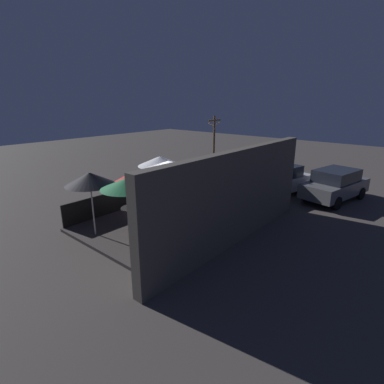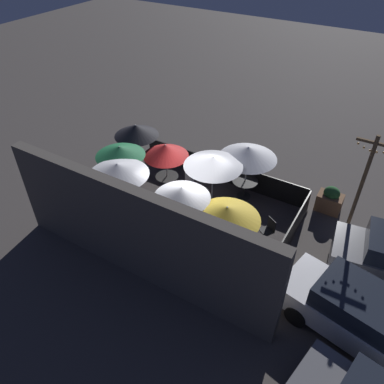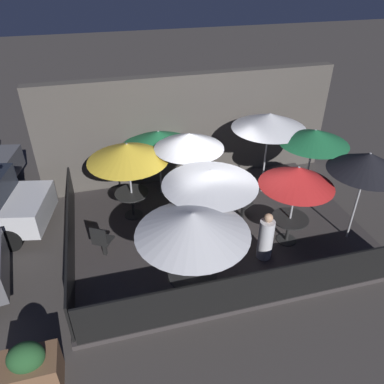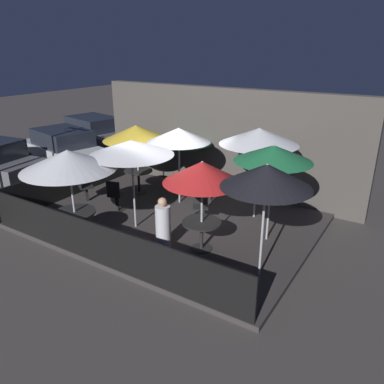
{
  "view_description": "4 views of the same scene",
  "coord_description": "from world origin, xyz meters",
  "px_view_note": "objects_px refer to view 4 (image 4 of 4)",
  "views": [
    {
      "loc": [
        8.59,
        8.27,
        4.99
      ],
      "look_at": [
        -0.5,
        0.49,
        1.29
      ],
      "focal_mm": 28.0,
      "sensor_mm": 36.0,
      "label": 1
    },
    {
      "loc": [
        -5.48,
        8.85,
        9.43
      ],
      "look_at": [
        -0.2,
        0.02,
        1.37
      ],
      "focal_mm": 35.0,
      "sensor_mm": 36.0,
      "label": 2
    },
    {
      "loc": [
        -2.67,
        -7.4,
        6.34
      ],
      "look_at": [
        -0.61,
        0.33,
        1.14
      ],
      "focal_mm": 35.0,
      "sensor_mm": 36.0,
      "label": 3
    },
    {
      "loc": [
        5.48,
        -7.59,
        4.55
      ],
      "look_at": [
        0.86,
        -0.29,
        1.19
      ],
      "focal_mm": 35.0,
      "sensor_mm": 36.0,
      "label": 4
    }
  ],
  "objects_px": {
    "dining_table_1": "(75,217)",
    "parked_car_2": "(93,134)",
    "patio_umbrella_3": "(131,148)",
    "patio_umbrella_8": "(259,136)",
    "patio_umbrella_2": "(202,172)",
    "patio_umbrella_0": "(136,133)",
    "patio_umbrella_6": "(273,153)",
    "patio_chair_1": "(212,184)",
    "patio_chair_3": "(115,194)",
    "parked_car_1": "(64,149)",
    "patio_umbrella_7": "(179,135)",
    "dining_table_0": "(138,175)",
    "patio_umbrella_5": "(179,136)",
    "patio_chair_0": "(84,186)",
    "patron_0": "(163,225)",
    "patio_umbrella_4": "(266,176)",
    "dining_table_2": "(202,227)",
    "patio_chair_2": "(200,204)",
    "patio_umbrella_1": "(68,160)"
  },
  "relations": [
    {
      "from": "dining_table_1",
      "to": "parked_car_2",
      "type": "relative_size",
      "value": 0.23
    },
    {
      "from": "patio_umbrella_3",
      "to": "patio_umbrella_8",
      "type": "xyz_separation_m",
      "value": [
        2.39,
        2.23,
        0.15
      ]
    },
    {
      "from": "patio_umbrella_2",
      "to": "patio_umbrella_0",
      "type": "bearing_deg",
      "value": 150.11
    },
    {
      "from": "patio_umbrella_6",
      "to": "patio_umbrella_8",
      "type": "bearing_deg",
      "value": 127.09
    },
    {
      "from": "patio_chair_1",
      "to": "patio_chair_3",
      "type": "distance_m",
      "value": 2.92
    },
    {
      "from": "dining_table_1",
      "to": "parked_car_2",
      "type": "distance_m",
      "value": 8.88
    },
    {
      "from": "patio_umbrella_0",
      "to": "parked_car_2",
      "type": "height_order",
      "value": "patio_umbrella_0"
    },
    {
      "from": "patio_umbrella_2",
      "to": "parked_car_2",
      "type": "distance_m",
      "value": 10.38
    },
    {
      "from": "dining_table_1",
      "to": "parked_car_1",
      "type": "relative_size",
      "value": 0.23
    },
    {
      "from": "patio_umbrella_7",
      "to": "parked_car_1",
      "type": "height_order",
      "value": "patio_umbrella_7"
    },
    {
      "from": "dining_table_0",
      "to": "patio_chair_1",
      "type": "distance_m",
      "value": 2.44
    },
    {
      "from": "patio_chair_1",
      "to": "patio_umbrella_5",
      "type": "bearing_deg",
      "value": -26.77
    },
    {
      "from": "patio_chair_0",
      "to": "patron_0",
      "type": "relative_size",
      "value": 0.73
    },
    {
      "from": "patio_umbrella_2",
      "to": "parked_car_2",
      "type": "bearing_deg",
      "value": 149.61
    },
    {
      "from": "patio_chair_0",
      "to": "patron_0",
      "type": "xyz_separation_m",
      "value": [
        3.71,
        -0.98,
        0.06
      ]
    },
    {
      "from": "patio_chair_1",
      "to": "patio_umbrella_4",
      "type": "bearing_deg",
      "value": 116.98
    },
    {
      "from": "patio_umbrella_0",
      "to": "patio_umbrella_2",
      "type": "height_order",
      "value": "patio_umbrella_0"
    },
    {
      "from": "dining_table_2",
      "to": "patio_chair_2",
      "type": "distance_m",
      "value": 1.46
    },
    {
      "from": "patio_umbrella_4",
      "to": "patio_umbrella_0",
      "type": "bearing_deg",
      "value": 155.6
    },
    {
      "from": "patio_umbrella_4",
      "to": "dining_table_1",
      "type": "distance_m",
      "value": 4.75
    },
    {
      "from": "patio_umbrella_8",
      "to": "dining_table_1",
      "type": "distance_m",
      "value": 5.02
    },
    {
      "from": "parked_car_2",
      "to": "dining_table_2",
      "type": "bearing_deg",
      "value": -18.99
    },
    {
      "from": "patio_chair_3",
      "to": "patron_0",
      "type": "bearing_deg",
      "value": -127.48
    },
    {
      "from": "patio_umbrella_4",
      "to": "patio_umbrella_7",
      "type": "bearing_deg",
      "value": 146.9
    },
    {
      "from": "patio_umbrella_5",
      "to": "patio_umbrella_7",
      "type": "xyz_separation_m",
      "value": [
        0.63,
        -0.95,
        0.29
      ]
    },
    {
      "from": "patio_umbrella_2",
      "to": "dining_table_0",
      "type": "height_order",
      "value": "patio_umbrella_2"
    },
    {
      "from": "patio_umbrella_3",
      "to": "dining_table_2",
      "type": "bearing_deg",
      "value": -2.1
    },
    {
      "from": "patio_umbrella_2",
      "to": "patio_umbrella_3",
      "type": "distance_m",
      "value": 2.08
    },
    {
      "from": "patio_umbrella_6",
      "to": "dining_table_0",
      "type": "xyz_separation_m",
      "value": [
        -4.73,
        0.81,
        -1.59
      ]
    },
    {
      "from": "patio_chair_1",
      "to": "parked_car_2",
      "type": "xyz_separation_m",
      "value": [
        -7.63,
        2.46,
        0.2
      ]
    },
    {
      "from": "dining_table_1",
      "to": "parked_car_1",
      "type": "height_order",
      "value": "parked_car_1"
    },
    {
      "from": "patio_umbrella_7",
      "to": "dining_table_2",
      "type": "bearing_deg",
      "value": -45.65
    },
    {
      "from": "patio_umbrella_2",
      "to": "patron_0",
      "type": "height_order",
      "value": "patio_umbrella_2"
    },
    {
      "from": "patio_umbrella_2",
      "to": "patio_umbrella_3",
      "type": "relative_size",
      "value": 0.92
    },
    {
      "from": "patio_umbrella_8",
      "to": "patio_chair_3",
      "type": "relative_size",
      "value": 2.62
    },
    {
      "from": "patio_umbrella_4",
      "to": "patio_umbrella_8",
      "type": "bearing_deg",
      "value": 115.68
    },
    {
      "from": "patio_umbrella_0",
      "to": "patio_chair_0",
      "type": "bearing_deg",
      "value": -121.36
    },
    {
      "from": "patio_umbrella_2",
      "to": "patio_umbrella_4",
      "type": "bearing_deg",
      "value": -9.89
    },
    {
      "from": "patio_umbrella_6",
      "to": "parked_car_2",
      "type": "relative_size",
      "value": 0.55
    },
    {
      "from": "dining_table_2",
      "to": "patio_chair_0",
      "type": "bearing_deg",
      "value": 172.56
    },
    {
      "from": "patio_umbrella_0",
      "to": "patio_umbrella_8",
      "type": "xyz_separation_m",
      "value": [
        3.94,
        0.23,
        0.32
      ]
    },
    {
      "from": "dining_table_0",
      "to": "patron_0",
      "type": "distance_m",
      "value": 3.74
    },
    {
      "from": "patio_chair_3",
      "to": "parked_car_2",
      "type": "bearing_deg",
      "value": 34.49
    },
    {
      "from": "patio_chair_0",
      "to": "patio_chair_2",
      "type": "relative_size",
      "value": 0.99
    },
    {
      "from": "patio_umbrella_7",
      "to": "dining_table_0",
      "type": "distance_m",
      "value": 2.18
    },
    {
      "from": "patio_umbrella_0",
      "to": "dining_table_1",
      "type": "relative_size",
      "value": 2.21
    },
    {
      "from": "patio_umbrella_7",
      "to": "patio_umbrella_6",
      "type": "bearing_deg",
      "value": -14.25
    },
    {
      "from": "patio_umbrella_7",
      "to": "patio_chair_3",
      "type": "bearing_deg",
      "value": -126.59
    },
    {
      "from": "patio_umbrella_1",
      "to": "patio_chair_3",
      "type": "height_order",
      "value": "patio_umbrella_1"
    },
    {
      "from": "patio_umbrella_7",
      "to": "dining_table_0",
      "type": "xyz_separation_m",
      "value": [
        -1.6,
        0.01,
        -1.48
      ]
    }
  ]
}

